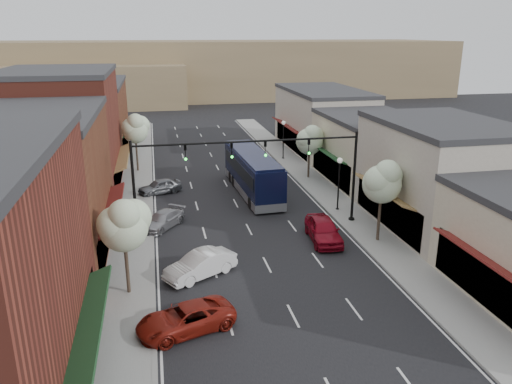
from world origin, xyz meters
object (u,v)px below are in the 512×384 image
parked_car_a (186,319)px  coach_bus (253,172)px  tree_right_near (383,180)px  tree_left_far (135,128)px  signal_mast_right (324,165)px  signal_mast_left (168,173)px  parked_car_d (160,186)px  lamp_post_near (339,175)px  tree_left_near (124,223)px  parked_car_b (200,265)px  tree_right_far (310,139)px  parked_car_c (163,220)px  red_hatchback (323,230)px  lamp_post_far (283,133)px

parked_car_a → coach_bus: bearing=142.5°
tree_right_near → tree_left_far: (-16.60, 22.00, 0.15)m
signal_mast_right → signal_mast_left: 11.24m
signal_mast_left → parked_car_d: 10.82m
lamp_post_near → tree_left_near: bearing=-146.7°
tree_right_near → parked_car_b: size_ratio=1.33×
tree_right_far → parked_car_c: tree_right_far is taller
signal_mast_right → lamp_post_near: size_ratio=1.85×
signal_mast_left → signal_mast_right: bearing=0.0°
signal_mast_left → tree_left_near: bearing=-108.1°
lamp_post_near → parked_car_a: bearing=-132.0°
signal_mast_right → parked_car_d: size_ratio=2.11×
parked_car_a → tree_left_near: bearing=-164.0°
parked_car_c → lamp_post_near: bearing=40.3°
parked_car_c → tree_left_near: bearing=-65.2°
tree_left_far → parked_car_b: 25.23m
coach_bus → parked_car_c: size_ratio=2.89×
parked_car_c → parked_car_d: size_ratio=1.08×
lamp_post_near → red_hatchback: bearing=-119.3°
tree_left_near → parked_car_c: size_ratio=1.35×
lamp_post_near → lamp_post_far: same height
tree_left_far → coach_bus: bearing=-42.5°
tree_right_near → lamp_post_far: (-0.55, 24.06, -1.45)m
lamp_post_near → coach_bus: size_ratio=0.37×
signal_mast_left → lamp_post_near: bearing=10.6°
red_hatchback → tree_right_near: bearing=-9.9°
parked_car_d → signal_mast_right: bearing=26.4°
tree_left_near → lamp_post_far: tree_left_near is taller
tree_right_far → parked_car_a: 28.03m
tree_left_far → parked_car_b: bearing=-80.6°
tree_left_near → parked_car_d: (2.05, 18.10, -3.56)m
signal_mast_right → parked_car_a: bearing=-132.2°
lamp_post_far → parked_car_d: lamp_post_far is taller
tree_right_far → parked_car_a: tree_right_far is taller
lamp_post_near → parked_car_a: lamp_post_near is taller
tree_left_near → signal_mast_right: bearing=30.1°
signal_mast_right → tree_right_near: bearing=-56.1°
parked_car_c → parked_car_d: parked_car_d is taller
red_hatchback → signal_mast_left: bearing=168.2°
tree_right_near → tree_left_far: bearing=127.0°
tree_left_near → red_hatchback: 14.25m
signal_mast_right → parked_car_c: signal_mast_right is taller
tree_left_far → parked_car_d: tree_left_far is taller
tree_right_near → parked_car_b: 13.34m
signal_mast_right → parked_car_a: (-11.09, -12.22, -3.96)m
parked_car_a → parked_car_c: bearing=165.2°
coach_bus → parked_car_a: coach_bus is taller
parked_car_b → coach_bus: bearing=127.5°
lamp_post_near → parked_car_b: bearing=-142.7°
tree_left_far → lamp_post_far: 16.26m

